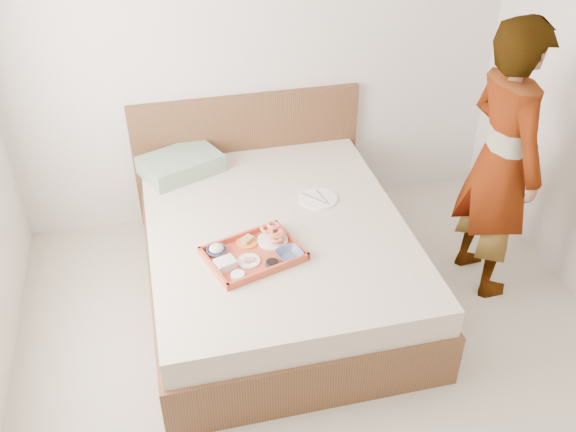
% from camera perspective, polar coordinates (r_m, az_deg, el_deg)
% --- Properties ---
extents(ground, '(3.50, 4.00, 0.01)m').
position_cam_1_polar(ground, '(3.56, 4.68, -16.78)').
color(ground, beige).
rests_on(ground, ground).
extents(wall_back, '(3.50, 0.01, 2.60)m').
position_cam_1_polar(wall_back, '(4.39, -2.52, 15.30)').
color(wall_back, silver).
rests_on(wall_back, ground).
extents(bed, '(1.65, 2.00, 0.53)m').
position_cam_1_polar(bed, '(4.02, -1.03, -3.78)').
color(bed, brown).
rests_on(bed, ground).
extents(headboard, '(1.65, 0.06, 0.95)m').
position_cam_1_polar(headboard, '(4.69, -3.65, 5.53)').
color(headboard, brown).
rests_on(headboard, ground).
extents(pillow, '(0.61, 0.52, 0.12)m').
position_cam_1_polar(pillow, '(4.40, -9.65, 4.64)').
color(pillow, gray).
rests_on(pillow, bed).
extents(tray, '(0.61, 0.52, 0.05)m').
position_cam_1_polar(tray, '(3.60, -3.12, -3.41)').
color(tray, '#BD4E26').
rests_on(tray, bed).
extents(prawn_plate, '(0.23, 0.23, 0.01)m').
position_cam_1_polar(prawn_plate, '(3.69, -1.40, -2.21)').
color(prawn_plate, white).
rests_on(prawn_plate, tray).
extents(navy_bowl_big, '(0.18, 0.18, 0.04)m').
position_cam_1_polar(navy_bowl_big, '(3.57, 0.13, -3.48)').
color(navy_bowl_big, '#151B41').
rests_on(navy_bowl_big, tray).
extents(sauce_dish, '(0.10, 0.10, 0.03)m').
position_cam_1_polar(sauce_dish, '(3.51, -1.45, -4.34)').
color(sauce_dish, black).
rests_on(sauce_dish, tray).
extents(meat_plate, '(0.16, 0.16, 0.01)m').
position_cam_1_polar(meat_plate, '(3.55, -3.57, -4.07)').
color(meat_plate, white).
rests_on(meat_plate, tray).
extents(bread_plate, '(0.16, 0.16, 0.01)m').
position_cam_1_polar(bread_plate, '(3.69, -3.73, -2.38)').
color(bread_plate, orange).
rests_on(bread_plate, tray).
extents(salad_bowl, '(0.14, 0.14, 0.04)m').
position_cam_1_polar(salad_bowl, '(3.62, -6.47, -3.17)').
color(salad_bowl, '#151B41').
rests_on(salad_bowl, tray).
extents(plastic_tub, '(0.13, 0.12, 0.05)m').
position_cam_1_polar(plastic_tub, '(3.52, -5.68, -4.31)').
color(plastic_tub, silver).
rests_on(plastic_tub, tray).
extents(cheese_round, '(0.10, 0.10, 0.03)m').
position_cam_1_polar(cheese_round, '(3.45, -4.55, -5.38)').
color(cheese_round, white).
rests_on(cheese_round, tray).
extents(dinner_plate, '(0.32, 0.32, 0.01)m').
position_cam_1_polar(dinner_plate, '(4.08, 2.73, 1.56)').
color(dinner_plate, white).
rests_on(dinner_plate, bed).
extents(person, '(0.47, 0.68, 1.77)m').
position_cam_1_polar(person, '(3.99, 18.68, 4.64)').
color(person, beige).
rests_on(person, ground).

